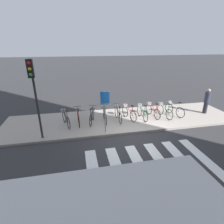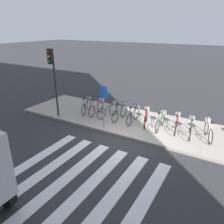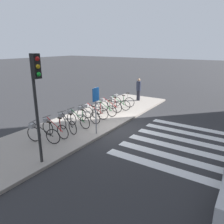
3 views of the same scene
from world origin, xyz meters
The scene contains 15 objects.
ground_plane centered at (0.00, 0.00, 0.00)m, with size 120.00×120.00×0.00m, color #2D2D30.
sidewalk centered at (0.00, 1.78, 0.06)m, with size 13.79×3.56×0.12m.
road_crosswalk centered at (0.00, -5.05, 0.00)m, with size 4.95×8.00×0.01m.
parked_bicycle_0 centered at (-3.34, 1.63, 0.55)m, with size 0.60×1.50×0.96m.
parked_bicycle_1 centered at (-2.65, 1.67, 0.55)m, with size 0.46×1.56×0.96m.
parked_bicycle_2 centered at (-1.86, 1.66, 0.55)m, with size 0.55×1.52×0.96m.
parked_bicycle_3 centered at (-1.13, 1.67, 0.55)m, with size 0.46×1.56×0.96m.
parked_bicycle_4 centered at (-0.34, 1.68, 0.55)m, with size 0.46×1.56×0.96m.
parked_bicycle_5 centered at (0.32, 1.75, 0.55)m, with size 0.57×1.51×0.96m.
parked_bicycle_6 centered at (1.13, 1.63, 0.55)m, with size 0.46×1.56×0.96m.
parked_bicycle_7 centered at (1.87, 1.79, 0.55)m, with size 0.46×1.55×0.96m.
parked_bicycle_8 centered at (2.57, 1.60, 0.55)m, with size 0.46×1.55×0.96m.
parked_bicycle_9 centered at (3.29, 1.74, 0.55)m, with size 0.63×1.49×0.96m.
traffic_light centered at (-4.41, 0.24, 2.76)m, with size 0.24×0.40×3.68m.
sign_post centered at (-1.33, 0.29, 1.58)m, with size 0.44×0.07×2.15m.
Camera 2 is at (3.96, -8.04, 4.83)m, focal length 35.00 mm.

